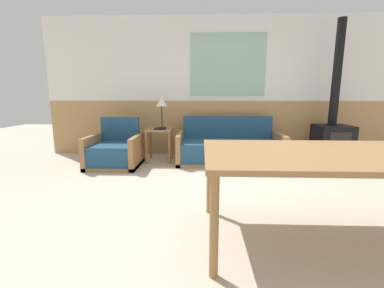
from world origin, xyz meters
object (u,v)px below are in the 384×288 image
at_px(table_lamp, 162,103).
at_px(armchair, 115,152).
at_px(wood_stove, 333,130).
at_px(couch, 229,149).
at_px(side_table, 159,135).
at_px(dining_table, 335,159).

bearing_deg(table_lamp, armchair, -149.88).
xyz_separation_m(armchair, wood_stove, (3.82, 0.38, 0.35)).
relative_size(couch, side_table, 3.10).
xyz_separation_m(table_lamp, dining_table, (1.78, -2.68, -0.37)).
bearing_deg(couch, dining_table, -77.86).
distance_m(couch, wood_stove, 1.87).
relative_size(armchair, wood_stove, 0.34).
xyz_separation_m(armchair, table_lamp, (0.75, 0.43, 0.82)).
relative_size(couch, armchair, 2.20).
bearing_deg(dining_table, couch, 102.14).
bearing_deg(armchair, side_table, 25.72).
bearing_deg(side_table, table_lamp, 64.59).
bearing_deg(dining_table, table_lamp, 123.63).
distance_m(couch, dining_table, 2.66).
distance_m(side_table, dining_table, 3.18).
height_order(couch, dining_table, couch).
height_order(side_table, dining_table, dining_table).
bearing_deg(wood_stove, dining_table, -116.14).
distance_m(armchair, side_table, 0.83).
bearing_deg(wood_stove, couch, -178.26).
relative_size(armchair, dining_table, 0.41).
height_order(side_table, wood_stove, wood_stove).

